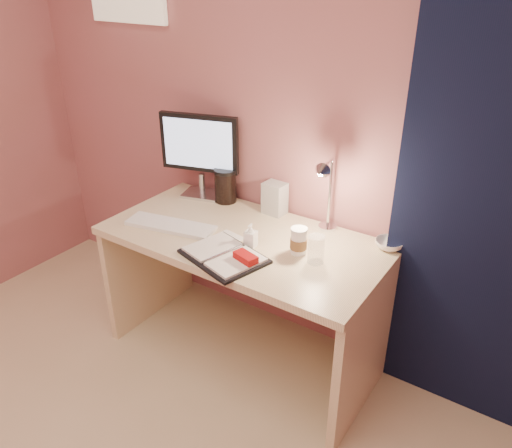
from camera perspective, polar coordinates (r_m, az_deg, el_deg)
The scene contains 13 objects.
room at distance 2.21m, azimuth 24.20°, elevation 4.54°, with size 3.50×3.50×3.50m.
desk at distance 2.61m, azimuth -0.44°, elevation -5.11°, with size 1.40×0.70×0.73m.
monitor at distance 2.79m, azimuth -6.42°, elevation 8.60°, with size 0.44×0.21×0.48m.
keyboard at distance 2.56m, azimuth -9.73°, elevation -0.16°, with size 0.46×0.14×0.02m, color white.
planner at distance 2.26m, azimuth -3.47°, elevation -3.63°, with size 0.42×0.36×0.06m.
paper_b at distance 2.42m, azimuth -3.44°, elevation -1.69°, with size 0.13×0.13×0.00m, color white.
coffee_cup at distance 2.28m, azimuth 4.89°, elevation -2.00°, with size 0.08×0.08×0.13m.
clear_cup at distance 2.22m, azimuth 6.88°, elevation -2.90°, with size 0.07×0.07×0.13m, color white.
bowl at distance 2.41m, azimuth 14.99°, elevation -2.26°, with size 0.13×0.13×0.04m, color white.
lotion_bottle at distance 2.33m, azimuth -0.61°, elevation -1.30°, with size 0.05×0.05×0.12m, color white.
dark_jar at distance 2.78m, azimuth -3.50°, elevation 4.25°, with size 0.12×0.12×0.17m, color black.
product_box at distance 2.64m, azimuth 2.15°, elevation 2.95°, with size 0.11×0.09×0.17m, color beige.
desk_lamp at distance 2.36m, azimuth 7.18°, elevation 3.97°, with size 0.11×0.24×0.39m.
Camera 1 is at (1.24, -0.36, 1.91)m, focal length 35.00 mm.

